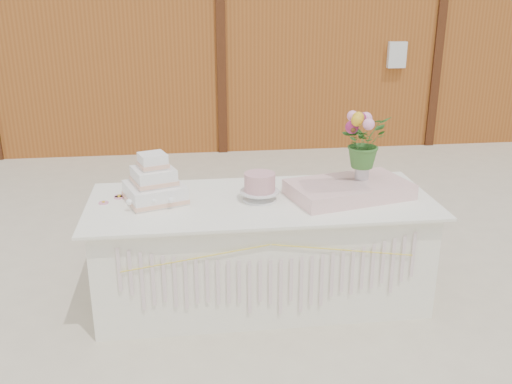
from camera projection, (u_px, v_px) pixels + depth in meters
ground at (261, 297)px, 4.23m from camera, size 80.00×80.00×0.00m
barn at (212, 19)px, 9.26m from camera, size 12.60×4.60×3.30m
cake_table at (261, 250)px, 4.10m from camera, size 2.40×1.00×0.77m
wedding_cake at (154, 185)px, 3.91m from camera, size 0.48×0.48×0.34m
pink_cake_stand at (260, 185)px, 3.93m from camera, size 0.27×0.27×0.20m
satin_runner at (349, 189)px, 4.02m from camera, size 0.92×0.66×0.10m
flower_vase at (362, 169)px, 4.06m from camera, size 0.10×0.10×0.14m
bouquet at (364, 135)px, 3.98m from camera, size 0.43×0.42×0.36m
loose_flowers at (111, 202)px, 3.91m from camera, size 0.26×0.36×0.02m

